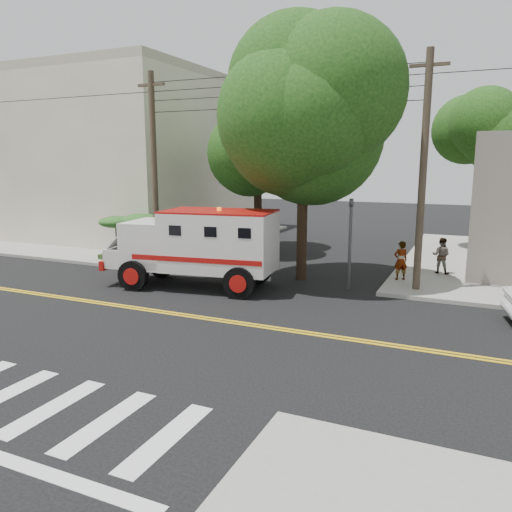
% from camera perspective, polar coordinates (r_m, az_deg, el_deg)
% --- Properties ---
extents(ground, '(100.00, 100.00, 0.00)m').
position_cam_1_polar(ground, '(16.60, -7.25, -6.87)').
color(ground, black).
rests_on(ground, ground).
extents(sidewalk_nw, '(17.00, 17.00, 0.15)m').
position_cam_1_polar(sidewalk_nw, '(35.04, -14.66, 2.30)').
color(sidewalk_nw, gray).
rests_on(sidewalk_nw, ground).
extents(building_left, '(16.00, 14.00, 10.00)m').
position_cam_1_polar(building_left, '(37.12, -16.01, 10.56)').
color(building_left, '#C0B29D').
rests_on(building_left, sidewalk_nw).
extents(utility_pole_left, '(0.28, 0.28, 9.00)m').
position_cam_1_polar(utility_pole_left, '(23.94, -11.54, 9.33)').
color(utility_pole_left, '#382D23').
rests_on(utility_pole_left, ground).
extents(utility_pole_right, '(0.28, 0.28, 9.00)m').
position_cam_1_polar(utility_pole_right, '(19.77, 18.52, 8.75)').
color(utility_pole_right, '#382D23').
rests_on(utility_pole_right, ground).
extents(tree_main, '(6.08, 5.70, 9.85)m').
position_cam_1_polar(tree_main, '(20.80, 6.44, 16.75)').
color(tree_main, black).
rests_on(tree_main, ground).
extents(tree_left, '(4.48, 4.20, 7.70)m').
position_cam_1_polar(tree_left, '(27.55, 0.66, 12.25)').
color(tree_left, black).
rests_on(tree_left, ground).
extents(tree_right, '(4.80, 4.50, 8.20)m').
position_cam_1_polar(tree_right, '(29.26, 25.78, 11.84)').
color(tree_right, black).
rests_on(tree_right, ground).
extents(traffic_signal, '(0.15, 0.18, 3.60)m').
position_cam_1_polar(traffic_signal, '(19.79, 10.74, 2.49)').
color(traffic_signal, '#3F3F42').
rests_on(traffic_signal, ground).
extents(accessibility_sign, '(0.45, 0.10, 2.02)m').
position_cam_1_polar(accessibility_sign, '(24.69, -12.17, 2.03)').
color(accessibility_sign, '#3F3F42').
rests_on(accessibility_sign, ground).
extents(palm_planter, '(3.52, 2.63, 2.36)m').
position_cam_1_polar(palm_planter, '(25.75, -13.83, 2.94)').
color(palm_planter, '#1E3314').
rests_on(palm_planter, sidewalk_nw).
extents(armored_truck, '(7.15, 3.56, 3.13)m').
position_cam_1_polar(armored_truck, '(20.02, -6.57, 1.41)').
color(armored_truck, silver).
rests_on(armored_truck, ground).
extents(pedestrian_a, '(0.71, 0.65, 1.63)m').
position_cam_1_polar(pedestrian_a, '(21.52, 16.21, -0.50)').
color(pedestrian_a, gray).
rests_on(pedestrian_a, sidewalk_ne).
extents(pedestrian_b, '(0.84, 0.69, 1.59)m').
position_cam_1_polar(pedestrian_b, '(23.33, 20.40, 0.05)').
color(pedestrian_b, gray).
rests_on(pedestrian_b, sidewalk_ne).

